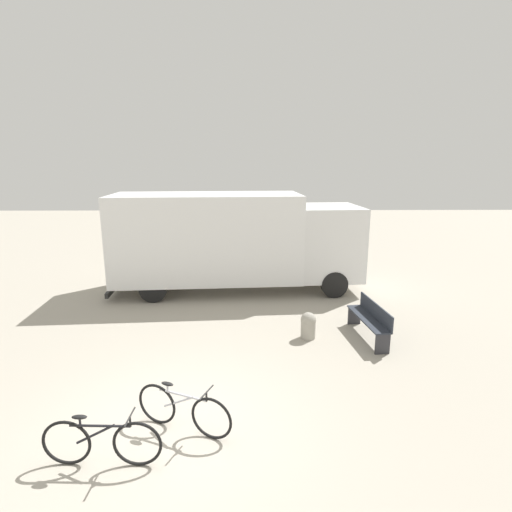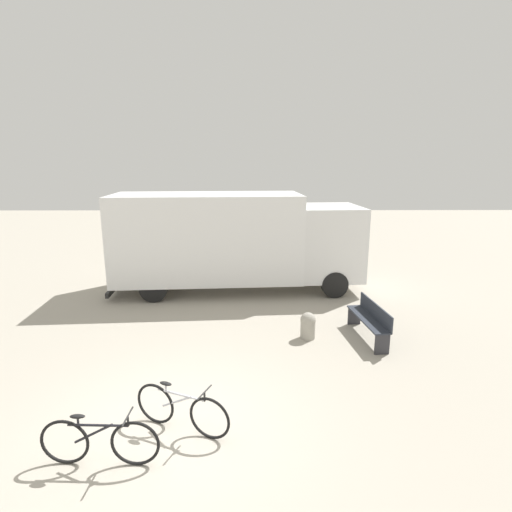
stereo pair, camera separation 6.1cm
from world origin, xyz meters
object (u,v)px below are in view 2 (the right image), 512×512
bicycle_middle (181,409)px  delivery_truck (234,238)px  bicycle_near (99,441)px  park_bench (370,318)px  bollard_near_bench (308,325)px

bicycle_middle → delivery_truck: bearing=108.8°
bicycle_near → bicycle_middle: same height
delivery_truck → bicycle_near: (-1.55, -8.11, -1.38)m
delivery_truck → bicycle_near: 8.37m
delivery_truck → bicycle_middle: 7.51m
park_bench → bicycle_near: 6.57m
delivery_truck → park_bench: size_ratio=4.44×
bicycle_near → bollard_near_bench: bearing=52.0°
delivery_truck → bicycle_near: bearing=-104.6°
delivery_truck → bollard_near_bench: delivery_truck is taller
park_bench → bicycle_near: size_ratio=1.08×
delivery_truck → bollard_near_bench: bearing=-67.0°
park_bench → bollard_near_bench: (-1.53, -0.01, -0.16)m
bicycle_middle → bollard_near_bench: 4.25m
delivery_truck → bollard_near_bench: size_ratio=12.48×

